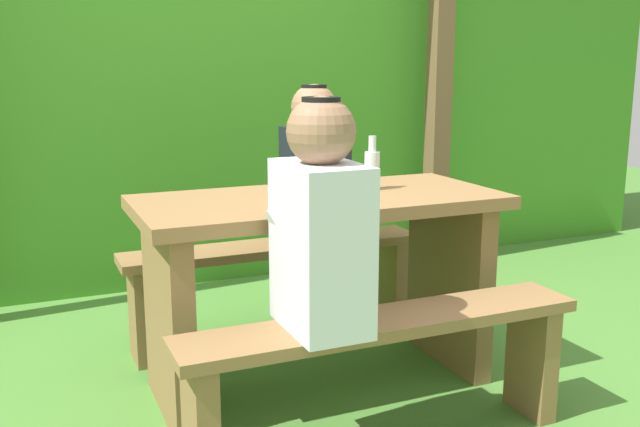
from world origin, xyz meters
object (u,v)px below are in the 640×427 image
Objects in this scene: bottle_left at (337,164)px; cell_phone at (360,199)px; person_black_coat at (314,170)px; picnic_table at (320,259)px; bench_near at (383,355)px; bench_far at (275,271)px; person_white_shirt at (321,224)px; drinking_glass at (297,185)px; bottle_right at (372,168)px.

bottle_left is 0.26m from cell_phone.
person_black_coat is at bearing 79.20° from bottle_left.
picnic_table is 0.39m from bottle_left.
bench_near is 0.60m from cell_phone.
bench_near is 1.00× the size of bench_far.
bench_near is (0.00, -0.53, -0.19)m from picnic_table.
picnic_table is at bearing 90.00° from bench_near.
person_white_shirt is at bearing -113.26° from picnic_table.
bottle_right is at bearing 5.22° from drinking_glass.
picnic_table is 0.31m from cell_phone.
picnic_table is at bearing -170.37° from bottle_right.
person_white_shirt is 3.33× the size of bottle_right.
person_black_coat is at bearing 67.96° from person_white_shirt.
bottle_left is (0.21, 0.09, 0.06)m from drinking_glass.
bottle_right is at bearing -84.62° from person_black_coat.
person_black_coat is (0.20, -0.00, 0.46)m from bench_far.
drinking_glass reaches higher than bench_far.
bottle_right is 1.54× the size of cell_phone.
person_black_coat reaches higher than bottle_left.
cell_phone reaches higher than bench_near.
bottle_left is at bearing 79.33° from bench_near.
person_white_shirt reaches higher than cell_phone.
person_black_coat is 8.12× the size of drinking_glass.
bench_far is 5.46× the size of bottle_left.
cell_phone is at bearing -40.18° from drinking_glass.
person_white_shirt reaches higher than picnic_table.
bottle_left reaches higher than drinking_glass.
bench_far is at bearing 80.28° from drinking_glass.
cell_phone is (0.10, -0.67, 0.45)m from bench_far.
cell_phone is (-0.02, -0.24, -0.10)m from bottle_left.
picnic_table is at bearing -90.00° from bench_far.
person_black_coat reaches higher than bottle_right.
cell_phone is (-0.10, -0.67, -0.01)m from person_black_coat.
bottle_right reaches higher than bench_far.
person_black_coat is 3.33× the size of bottle_right.
bench_near is at bearing -80.67° from drinking_glass.
bench_far is 1.95× the size of person_white_shirt.
bottle_right is at bearing -63.28° from bench_far.
person_white_shirt is at bearing -129.72° from bottle_right.
person_white_shirt is 5.14× the size of cell_phone.
picnic_table is 1.95× the size of person_black_coat.
person_white_shirt is at bearing -112.04° from person_black_coat.
bottle_left is (0.12, 0.63, 0.55)m from bench_near.
bench_near is 1.06m from bench_far.
person_black_coat reaches higher than picnic_table.
person_white_shirt is 0.50m from cell_phone.
drinking_glass is 0.35× the size of bottle_left.
picnic_table reaches higher than bench_near.
bench_near is 1.95× the size of person_black_coat.
cell_phone is at bearing 75.78° from bench_near.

